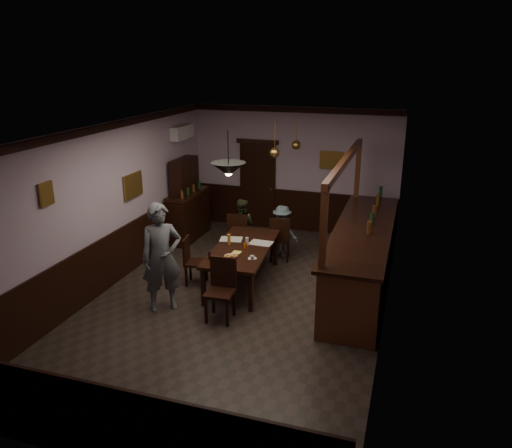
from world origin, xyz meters
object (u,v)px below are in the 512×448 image
at_px(soda_can, 245,246).
at_px(pendant_brass_far, 296,145).
at_px(chair_far_left, 238,233).
at_px(chair_far_right, 280,237).
at_px(pendant_iron, 228,169).
at_px(pendant_brass_mid, 275,153).
at_px(dining_table, 242,250).
at_px(coffee_cup, 252,258).
at_px(person_seated_right, 282,231).
at_px(sideboard, 187,207).
at_px(chair_side, 192,259).
at_px(person_seated_left, 241,226).
at_px(person_standing, 162,258).
at_px(bar_counter, 362,256).
at_px(chair_near, 221,286).

relative_size(soda_can, pendant_brass_far, 0.15).
xyz_separation_m(chair_far_left, chair_far_right, (0.90, 0.07, -0.01)).
distance_m(chair_far_left, pendant_iron, 2.80).
distance_m(pendant_iron, pendant_brass_mid, 2.06).
bearing_deg(dining_table, coffee_cup, -56.31).
height_order(person_seated_right, sideboard, sideboard).
relative_size(chair_side, person_seated_left, 0.76).
relative_size(person_standing, pendant_brass_mid, 2.30).
height_order(chair_far_right, soda_can, chair_far_right).
height_order(chair_far_left, coffee_cup, chair_far_left).
distance_m(coffee_cup, bar_counter, 2.10).
height_order(chair_far_left, pendant_iron, pendant_iron).
height_order(person_seated_right, soda_can, person_seated_right).
height_order(chair_side, person_seated_right, person_seated_right).
xyz_separation_m(chair_far_right, person_seated_left, (-0.93, 0.21, 0.07)).
height_order(dining_table, pendant_brass_mid, pendant_brass_mid).
relative_size(chair_side, bar_counter, 0.21).
distance_m(person_standing, person_seated_left, 2.88).
bearing_deg(pendant_brass_mid, person_standing, -115.12).
distance_m(person_standing, pendant_iron, 1.85).
xyz_separation_m(person_seated_left, person_seated_right, (0.90, 0.06, -0.04)).
bearing_deg(chair_far_left, pendant_iron, 96.82).
xyz_separation_m(dining_table, bar_counter, (2.14, 0.56, -0.07)).
height_order(chair_far_left, pendant_brass_mid, pendant_brass_mid).
bearing_deg(person_seated_left, chair_far_right, 163.03).
distance_m(chair_side, sideboard, 2.57).
bearing_deg(sideboard, chair_far_right, -16.19).
bearing_deg(soda_can, pendant_brass_mid, 83.55).
height_order(chair_near, coffee_cup, chair_near).
bearing_deg(person_seated_right, coffee_cup, 102.20).
distance_m(person_standing, sideboard, 3.51).
height_order(chair_far_right, pendant_iron, pendant_iron).
relative_size(person_seated_right, soda_can, 9.38).
xyz_separation_m(coffee_cup, pendant_iron, (-0.32, -0.23, 1.58)).
bearing_deg(pendant_brass_mid, chair_near, -93.41).
height_order(chair_side, pendant_iron, pendant_iron).
distance_m(person_seated_left, coffee_cup, 2.29).
distance_m(person_seated_left, pendant_brass_far, 2.10).
bearing_deg(soda_can, person_seated_right, 81.68).
relative_size(chair_near, pendant_brass_mid, 1.26).
distance_m(chair_far_left, sideboard, 1.73).
distance_m(chair_near, bar_counter, 2.77).
distance_m(dining_table, pendant_brass_far, 2.80).
bearing_deg(person_seated_right, dining_table, 89.09).
relative_size(person_seated_right, pendant_brass_mid, 1.39).
height_order(person_standing, person_seated_left, person_standing).
bearing_deg(sideboard, soda_can, -44.45).
height_order(chair_far_right, coffee_cup, chair_far_right).
relative_size(person_standing, pendant_brass_far, 2.30).
bearing_deg(dining_table, pendant_brass_far, 78.75).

